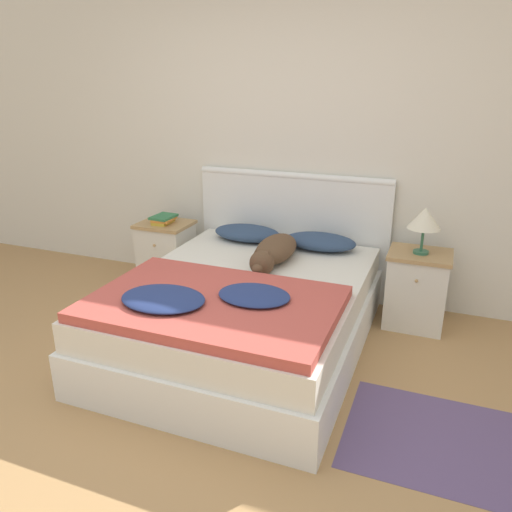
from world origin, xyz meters
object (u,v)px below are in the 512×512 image
pillow_right (320,242)px  dog (274,251)px  bed (245,313)px  table_lamp (425,219)px  nightstand_right (416,289)px  nightstand_left (167,254)px  book_stack (164,219)px  pillow_left (247,233)px

pillow_right → dog: bearing=-119.9°
bed → table_lamp: bearing=34.4°
nightstand_right → pillow_right: (-0.76, 0.05, 0.27)m
nightstand_left → book_stack: book_stack is taller
nightstand_right → book_stack: book_stack is taller
bed → book_stack: bearing=145.6°
dog → book_stack: size_ratio=3.30×
book_stack → table_lamp: table_lamp is taller
dog → nightstand_left: bearing=162.2°
nightstand_right → dog: size_ratio=0.76×
nightstand_left → pillow_left: bearing=3.7°
nightstand_right → pillow_right: size_ratio=1.02×
nightstand_left → book_stack: 0.33m
pillow_left → dog: 0.57m
bed → nightstand_right: size_ratio=3.49×
nightstand_right → table_lamp: 0.55m
bed → pillow_left: 0.91m
pillow_left → book_stack: (-0.76, -0.06, 0.06)m
pillow_right → dog: dog is taller
pillow_left → bed: bearing=-68.6°
book_stack → table_lamp: (2.15, 0.00, 0.22)m
nightstand_left → pillow_left: size_ratio=1.02×
pillow_left → book_stack: bearing=-175.2°
nightstand_left → table_lamp: (2.15, -0.01, 0.55)m
nightstand_left → dog: (1.15, -0.37, 0.29)m
bed → nightstand_left: 1.31m
book_stack → nightstand_left: bearing=94.5°
dog → table_lamp: size_ratio=2.25×
pillow_left → table_lamp: 1.42m
nightstand_left → pillow_right: 1.42m
nightstand_right → book_stack: (-2.15, -0.01, 0.33)m
bed → table_lamp: (1.08, 0.74, 0.59)m
nightstand_right → pillow_left: (-1.39, 0.05, 0.27)m
nightstand_left → pillow_left: 0.81m
pillow_right → book_stack: book_stack is taller
nightstand_left → nightstand_right: (2.15, 0.00, 0.00)m
nightstand_right → table_lamp: size_ratio=1.70×
nightstand_left → pillow_left: (0.76, 0.05, 0.27)m
nightstand_right → book_stack: 2.18m
pillow_left → book_stack: book_stack is taller
dog → pillow_right: bearing=60.1°
book_stack → table_lamp: 2.16m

